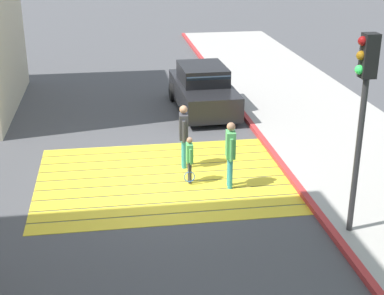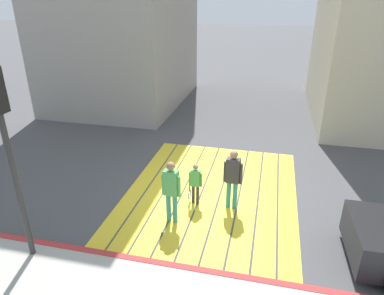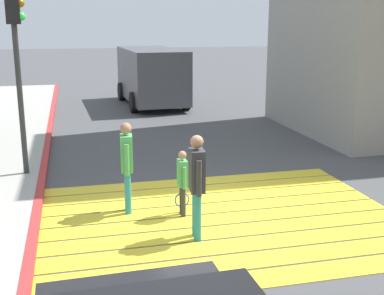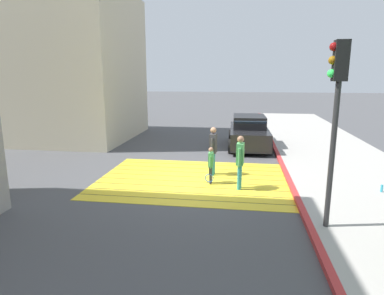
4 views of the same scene
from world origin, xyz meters
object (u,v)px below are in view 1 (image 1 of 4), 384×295
(car_parked_near_curb, at_px, (203,90))
(pedestrian_child_with_racket, at_px, (190,158))
(pedestrian_adult_trailing, at_px, (184,132))
(traffic_light_corner, at_px, (363,96))
(pedestrian_adult_lead, at_px, (230,150))

(car_parked_near_curb, height_order, pedestrian_child_with_racket, car_parked_near_curb)
(car_parked_near_curb, height_order, pedestrian_adult_trailing, pedestrian_adult_trailing)
(traffic_light_corner, height_order, pedestrian_adult_lead, traffic_light_corner)
(car_parked_near_curb, distance_m, pedestrian_child_with_racket, 6.07)
(car_parked_near_curb, distance_m, pedestrian_adult_lead, 6.34)
(pedestrian_adult_lead, relative_size, pedestrian_adult_trailing, 0.98)
(pedestrian_adult_lead, xyz_separation_m, pedestrian_adult_trailing, (0.96, -1.41, 0.02))
(car_parked_near_curb, xyz_separation_m, pedestrian_child_with_racket, (1.35, 5.92, -0.05))
(traffic_light_corner, height_order, pedestrian_adult_trailing, traffic_light_corner)
(traffic_light_corner, distance_m, pedestrian_child_with_racket, 4.83)
(car_parked_near_curb, height_order, pedestrian_adult_lead, pedestrian_adult_lead)
(traffic_light_corner, bearing_deg, pedestrian_child_with_racket, -46.13)
(pedestrian_adult_trailing, xyz_separation_m, pedestrian_child_with_racket, (-0.01, 1.02, -0.32))
(traffic_light_corner, relative_size, pedestrian_child_with_racket, 3.46)
(traffic_light_corner, xyz_separation_m, pedestrian_adult_trailing, (2.94, -4.06, -2.03))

